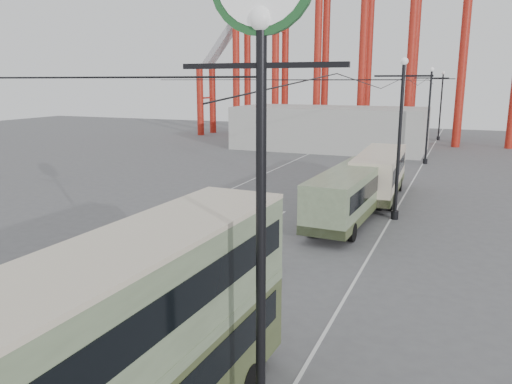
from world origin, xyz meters
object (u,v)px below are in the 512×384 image
at_px(double_decker_bus, 148,336).
at_px(pedestrian, 273,251).
at_px(lamp_post_near, 261,90).
at_px(single_decker_green, 350,193).
at_px(single_decker_cream, 380,172).

bearing_deg(double_decker_bus, pedestrian, 98.97).
height_order(lamp_post_near, single_decker_green, lamp_post_near).
height_order(single_decker_green, single_decker_cream, single_decker_cream).
relative_size(single_decker_green, pedestrian, 5.83).
bearing_deg(single_decker_cream, pedestrian, -99.04).
bearing_deg(double_decker_bus, single_decker_cream, 90.72).
height_order(lamp_post_near, pedestrian, lamp_post_near).
distance_m(double_decker_bus, pedestrian, 11.22).
relative_size(double_decker_bus, pedestrian, 5.01).
bearing_deg(lamp_post_near, double_decker_bus, -164.59).
bearing_deg(lamp_post_near, pedestrian, 109.58).
xyz_separation_m(double_decker_bus, pedestrian, (-1.38, 10.97, -1.87)).
bearing_deg(double_decker_bus, single_decker_green, 92.05).
xyz_separation_m(double_decker_bus, single_decker_green, (-0.09, 20.09, -1.08)).
bearing_deg(single_decker_green, double_decker_bus, -87.40).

